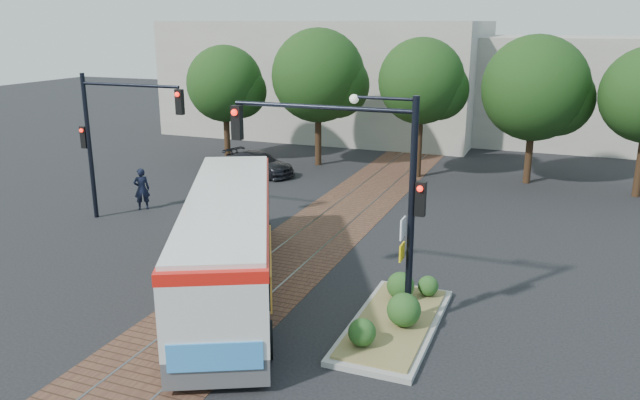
{
  "coord_description": "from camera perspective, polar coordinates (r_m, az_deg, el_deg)",
  "views": [
    {
      "loc": [
        8.54,
        -15.91,
        7.95
      ],
      "look_at": [
        0.39,
        4.71,
        1.6
      ],
      "focal_mm": 35.0,
      "sensor_mm": 36.0,
      "label": 1
    }
  ],
  "objects": [
    {
      "name": "officer",
      "position": [
        28.32,
        -15.99,
        0.98
      ],
      "size": [
        0.8,
        0.77,
        1.85
      ],
      "primitive_type": "imported",
      "rotation": [
        0.0,
        0.0,
        3.83
      ],
      "color": "black",
      "rests_on": "ground"
    },
    {
      "name": "city_bus",
      "position": [
        18.96,
        -8.3,
        -3.45
      ],
      "size": [
        7.18,
        11.23,
        3.04
      ],
      "rotation": [
        0.0,
        0.0,
        0.46
      ],
      "color": "#4B4B4E",
      "rests_on": "ground"
    },
    {
      "name": "traffic_island",
      "position": [
        17.24,
        6.97,
        -10.38
      ],
      "size": [
        2.2,
        5.2,
        1.13
      ],
      "color": "gray",
      "rests_on": "ground"
    },
    {
      "name": "signal_pole_main",
      "position": [
        16.25,
        4.24,
        2.45
      ],
      "size": [
        5.49,
        0.46,
        6.0
      ],
      "color": "black",
      "rests_on": "ground"
    },
    {
      "name": "trackbed",
      "position": [
        23.07,
        -1.56,
        -4.16
      ],
      "size": [
        3.6,
        40.0,
        0.02
      ],
      "color": "brown",
      "rests_on": "ground"
    },
    {
      "name": "warehouses",
      "position": [
        45.75,
        10.23,
        10.55
      ],
      "size": [
        40.0,
        13.0,
        8.0
      ],
      "color": "#ADA899",
      "rests_on": "ground"
    },
    {
      "name": "parked_car",
      "position": [
        33.75,
        -5.59,
        3.35
      ],
      "size": [
        4.56,
        2.92,
        1.23
      ],
      "primitive_type": "imported",
      "rotation": [
        0.0,
        0.0,
        1.26
      ],
      "color": "black",
      "rests_on": "ground"
    },
    {
      "name": "ground",
      "position": [
        19.73,
        -6.16,
        -7.88
      ],
      "size": [
        120.0,
        120.0,
        0.0
      ],
      "primitive_type": "plane",
      "color": "black",
      "rests_on": "ground"
    },
    {
      "name": "tree_row",
      "position": [
        33.29,
        8.9,
        10.45
      ],
      "size": [
        26.4,
        5.6,
        7.67
      ],
      "color": "#382314",
      "rests_on": "ground"
    },
    {
      "name": "signal_pole_left",
      "position": [
        26.43,
        -18.66,
        6.26
      ],
      "size": [
        4.99,
        0.34,
        6.0
      ],
      "color": "black",
      "rests_on": "ground"
    }
  ]
}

